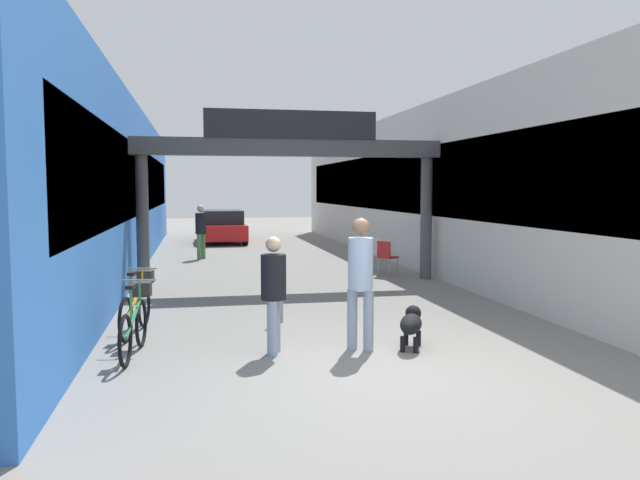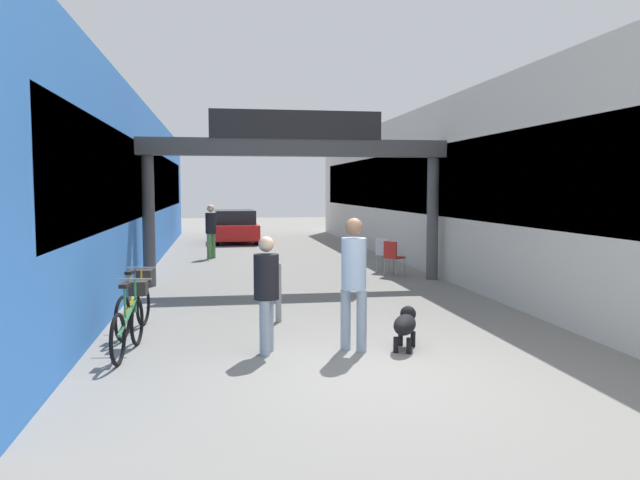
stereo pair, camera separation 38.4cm
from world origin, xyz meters
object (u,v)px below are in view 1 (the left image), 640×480
(pedestrian_companion, at_px, (274,288))
(bicycle_green_nearest, at_px, (135,322))
(bicycle_orange_second, at_px, (137,305))
(pedestrian_with_dog, at_px, (361,274))
(pedestrian_carrying_crate, at_px, (201,228))
(parked_car_red, at_px, (222,227))
(cafe_chair_red_nearer, at_px, (386,255))
(dog_on_leash, at_px, (411,323))
(cafe_chair_aluminium_farther, at_px, (377,252))
(bollard_post_metal, at_px, (280,292))

(pedestrian_companion, xyz_separation_m, bicycle_green_nearest, (-1.83, 0.32, -0.46))
(pedestrian_companion, height_order, bicycle_orange_second, pedestrian_companion)
(pedestrian_with_dog, bearing_deg, pedestrian_companion, 177.07)
(pedestrian_carrying_crate, height_order, parked_car_red, pedestrian_carrying_crate)
(pedestrian_companion, relative_size, bicycle_green_nearest, 0.94)
(pedestrian_with_dog, bearing_deg, cafe_chair_red_nearer, 69.97)
(dog_on_leash, bearing_deg, bicycle_orange_second, 156.32)
(bicycle_orange_second, relative_size, parked_car_red, 0.41)
(parked_car_red, bearing_deg, pedestrian_with_dog, -86.28)
(dog_on_leash, xyz_separation_m, bicycle_orange_second, (-3.84, 1.68, 0.09))
(dog_on_leash, height_order, parked_car_red, parked_car_red)
(cafe_chair_red_nearer, relative_size, cafe_chair_aluminium_farther, 1.00)
(pedestrian_carrying_crate, relative_size, parked_car_red, 0.42)
(pedestrian_with_dog, xyz_separation_m, cafe_chair_aluminium_farther, (2.53, 7.74, -0.51))
(cafe_chair_red_nearer, bearing_deg, parked_car_red, 108.89)
(pedestrian_with_dog, bearing_deg, bollard_post_metal, 112.69)
(pedestrian_with_dog, xyz_separation_m, pedestrian_companion, (-1.19, 0.06, -0.16))
(pedestrian_with_dog, relative_size, bicycle_green_nearest, 1.08)
(bicycle_green_nearest, bearing_deg, parked_car_red, 83.87)
(pedestrian_with_dog, relative_size, pedestrian_companion, 1.15)
(pedestrian_companion, distance_m, bicycle_green_nearest, 1.91)
(cafe_chair_red_nearer, bearing_deg, pedestrian_companion, -118.37)
(cafe_chair_red_nearer, xyz_separation_m, parked_car_red, (-3.68, 10.77, 0.10))
(bicycle_orange_second, height_order, bollard_post_metal, bollard_post_metal)
(pedestrian_with_dog, distance_m, pedestrian_carrying_crate, 11.89)
(cafe_chair_red_nearer, bearing_deg, bollard_post_metal, -124.33)
(bollard_post_metal, bearing_deg, bicycle_green_nearest, -143.09)
(pedestrian_carrying_crate, bearing_deg, cafe_chair_aluminium_farther, -40.99)
(pedestrian_carrying_crate, relative_size, cafe_chair_aluminium_farther, 1.91)
(bicycle_orange_second, height_order, parked_car_red, parked_car_red)
(bollard_post_metal, bearing_deg, bicycle_orange_second, -171.45)
(pedestrian_companion, bearing_deg, cafe_chair_red_nearer, 61.63)
(bicycle_green_nearest, bearing_deg, dog_on_leash, -5.97)
(bicycle_green_nearest, relative_size, cafe_chair_red_nearer, 1.89)
(cafe_chair_red_nearer, bearing_deg, cafe_chair_aluminium_farther, 90.48)
(dog_on_leash, bearing_deg, parked_car_red, 96.07)
(pedestrian_carrying_crate, xyz_separation_m, bicycle_orange_second, (-1.05, -10.04, -0.54))
(parked_car_red, bearing_deg, cafe_chair_aluminium_farther, -69.77)
(dog_on_leash, bearing_deg, bicycle_green_nearest, 174.03)
(pedestrian_companion, distance_m, bollard_post_metal, 2.02)
(bicycle_orange_second, bearing_deg, pedestrian_carrying_crate, 84.02)
(pedestrian_with_dog, relative_size, cafe_chair_aluminium_farther, 2.05)
(parked_car_red, bearing_deg, bicycle_green_nearest, -96.13)
(bicycle_green_nearest, height_order, bollard_post_metal, bollard_post_metal)
(pedestrian_companion, xyz_separation_m, pedestrian_carrying_crate, (-0.86, 11.65, 0.08))
(bicycle_green_nearest, relative_size, bollard_post_metal, 1.69)
(pedestrian_with_dog, xyz_separation_m, pedestrian_carrying_crate, (-2.05, 11.71, -0.08))
(bollard_post_metal, height_order, cafe_chair_red_nearer, bollard_post_metal)
(bicycle_green_nearest, height_order, cafe_chair_aluminium_farther, bicycle_green_nearest)
(bollard_post_metal, height_order, cafe_chair_aluminium_farther, bollard_post_metal)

